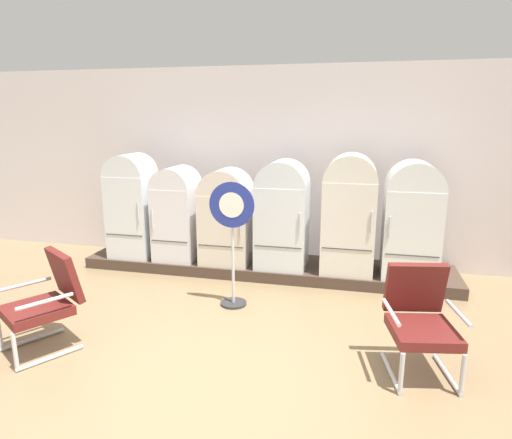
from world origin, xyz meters
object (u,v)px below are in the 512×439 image
object	(u,v)px
refrigerator_0	(132,203)
refrigerator_3	(282,211)
refrigerator_4	(349,210)
armchair_left	(47,298)
refrigerator_5	(412,217)
refrigerator_1	(177,211)
sign_stand	(232,241)
armchair_right	(420,317)
refrigerator_2	(226,214)

from	to	relation	value
refrigerator_0	refrigerator_3	world-z (taller)	refrigerator_0
refrigerator_4	armchair_left	distance (m)	3.82
refrigerator_3	refrigerator_5	bearing A→B (deg)	0.37
refrigerator_3	armchair_left	bearing A→B (deg)	-127.26
refrigerator_3	refrigerator_5	world-z (taller)	refrigerator_5
refrigerator_0	refrigerator_1	world-z (taller)	refrigerator_0
refrigerator_5	sign_stand	world-z (taller)	refrigerator_5
refrigerator_4	sign_stand	xyz separation A→B (m)	(-1.32, -1.15, -0.20)
refrigerator_3	armchair_right	bearing A→B (deg)	-52.33
refrigerator_5	armchair_right	bearing A→B (deg)	-93.14
armchair_right	refrigerator_3	bearing A→B (deg)	127.67
refrigerator_0	refrigerator_4	world-z (taller)	refrigerator_4
refrigerator_2	refrigerator_0	bearing A→B (deg)	179.98
refrigerator_1	refrigerator_3	world-z (taller)	refrigerator_3
refrigerator_1	refrigerator_5	bearing A→B (deg)	0.27
refrigerator_0	sign_stand	xyz separation A→B (m)	(1.90, -1.11, -0.17)
refrigerator_2	armchair_right	size ratio (longest dim) A/B	1.43
refrigerator_4	refrigerator_2	bearing A→B (deg)	-178.48
refrigerator_3	sign_stand	bearing A→B (deg)	-109.58
refrigerator_2	refrigerator_5	world-z (taller)	refrigerator_5
sign_stand	refrigerator_3	bearing A→B (deg)	70.42
refrigerator_0	refrigerator_1	distance (m)	0.72
refrigerator_3	refrigerator_4	xyz separation A→B (m)	(0.92, 0.02, 0.06)
refrigerator_0	refrigerator_1	size ratio (longest dim) A/B	1.12
refrigerator_4	sign_stand	world-z (taller)	refrigerator_4
refrigerator_2	sign_stand	world-z (taller)	refrigerator_2
refrigerator_2	refrigerator_3	world-z (taller)	refrigerator_3
refrigerator_0	refrigerator_2	xyz separation A→B (m)	(1.49, -0.00, -0.11)
refrigerator_0	sign_stand	bearing A→B (deg)	-30.21
refrigerator_1	refrigerator_3	distance (m)	1.59
refrigerator_0	armchair_left	distance (m)	2.56
armchair_right	armchair_left	bearing A→B (deg)	-173.31
refrigerator_1	sign_stand	xyz separation A→B (m)	(1.19, -1.13, -0.07)
armchair_right	sign_stand	xyz separation A→B (m)	(-2.02, 0.96, 0.30)
refrigerator_2	refrigerator_4	world-z (taller)	refrigerator_4
refrigerator_4	refrigerator_5	xyz separation A→B (m)	(0.81, -0.01, -0.04)
sign_stand	refrigerator_5	bearing A→B (deg)	28.19
refrigerator_2	armchair_left	distance (m)	2.73
refrigerator_1	refrigerator_0	bearing A→B (deg)	-178.27
refrigerator_1	refrigerator_3	bearing A→B (deg)	0.16
refrigerator_1	refrigerator_4	distance (m)	2.51
refrigerator_2	refrigerator_5	distance (m)	2.55
refrigerator_0	armchair_right	world-z (taller)	refrigerator_0
refrigerator_2	refrigerator_4	size ratio (longest dim) A/B	0.85
refrigerator_1	armchair_left	xyz separation A→B (m)	(-0.32, -2.50, -0.37)
refrigerator_4	armchair_right	distance (m)	2.28
refrigerator_0	refrigerator_5	xyz separation A→B (m)	(4.04, 0.04, -0.01)
refrigerator_2	refrigerator_5	size ratio (longest dim) A/B	0.89
refrigerator_2	armchair_right	distance (m)	3.21
refrigerator_3	armchair_right	world-z (taller)	refrigerator_3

